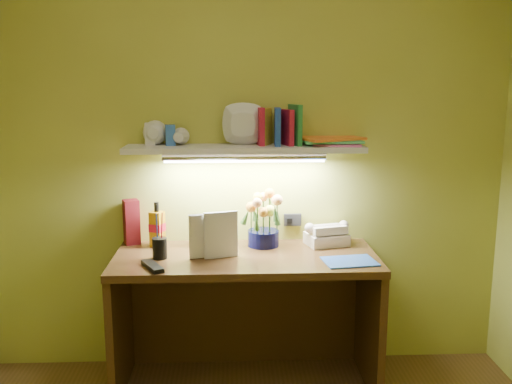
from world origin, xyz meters
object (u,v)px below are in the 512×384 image
flower_bouquet (263,219)px  telephone (327,233)px  desk (246,321)px  desk_clock (341,235)px  whisky_bottle (157,224)px

flower_bouquet → telephone: (0.36, 0.01, -0.09)m
desk → desk_clock: size_ratio=18.42×
desk → desk_clock: (0.56, 0.25, 0.41)m
desk → desk_clock: bearing=24.3°
flower_bouquet → whisky_bottle: size_ratio=1.23×
desk → whisky_bottle: whisky_bottle is taller
desk_clock → whisky_bottle: bearing=-156.9°
desk_clock → telephone: bearing=-122.6°
desk → whisky_bottle: size_ratio=5.57×
desk_clock → desk: bearing=-135.6°
desk_clock → whisky_bottle: 1.05m
telephone → desk_clock: telephone is taller
desk → telephone: size_ratio=6.36×
desk_clock → whisky_bottle: (-1.05, -0.06, 0.09)m
telephone → whisky_bottle: whisky_bottle is taller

